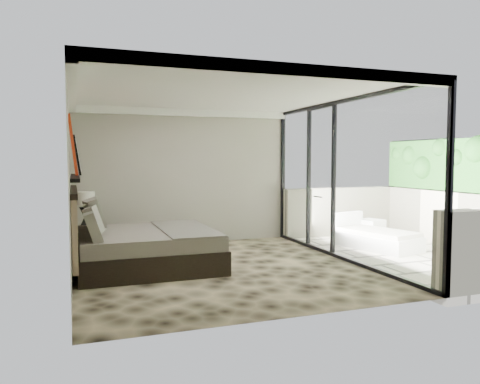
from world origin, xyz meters
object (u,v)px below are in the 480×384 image
object	(u,v)px
nightstand	(89,241)
table_lamp	(85,205)
ottoman	(371,230)
lounger	(374,238)
bed	(141,246)

from	to	relation	value
nightstand	table_lamp	xyz separation A→B (m)	(-0.06, 0.04, 0.67)
nightstand	ottoman	size ratio (longest dim) A/B	1.15
lounger	ottoman	bearing A→B (deg)	44.79
nightstand	ottoman	world-z (taller)	nightstand
ottoman	lounger	bearing A→B (deg)	-120.21
nightstand	table_lamp	distance (m)	0.67
bed	nightstand	xyz separation A→B (m)	(-0.76, 1.34, -0.10)
bed	ottoman	world-z (taller)	bed
nightstand	ottoman	xyz separation A→B (m)	(5.80, -0.45, -0.03)
nightstand	ottoman	distance (m)	5.82
bed	ottoman	bearing A→B (deg)	9.97
bed	ottoman	size ratio (longest dim) A/B	4.86
bed	table_lamp	world-z (taller)	bed
bed	nightstand	world-z (taller)	bed
nightstand	lounger	bearing A→B (deg)	-37.31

